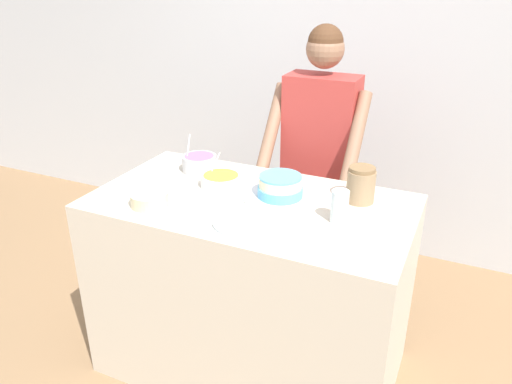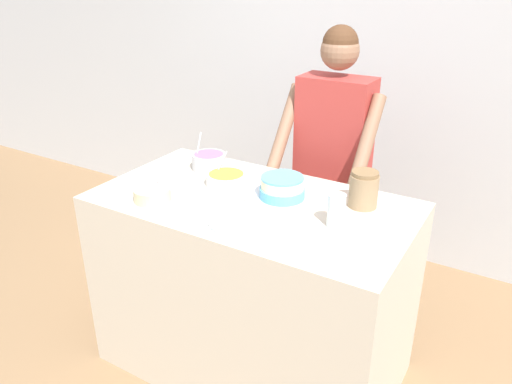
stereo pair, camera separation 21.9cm
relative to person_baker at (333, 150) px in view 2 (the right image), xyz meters
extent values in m
cube|color=silver|center=(-0.10, 0.83, 0.30)|extent=(10.00, 0.05, 2.60)
cube|color=beige|center=(-0.10, -0.70, -0.53)|extent=(1.45, 0.80, 0.96)
cylinder|color=#2D2D38|center=(-0.09, 0.01, -0.60)|extent=(0.12, 0.12, 0.80)
cylinder|color=#2D2D38|center=(0.09, 0.01, -0.60)|extent=(0.12, 0.12, 0.80)
cube|color=#B23833|center=(0.00, 0.01, 0.10)|extent=(0.39, 0.22, 0.60)
cylinder|color=#8E664C|center=(-0.23, -0.15, 0.09)|extent=(0.07, 0.39, 0.51)
cylinder|color=#8E664C|center=(0.23, -0.15, 0.09)|extent=(0.07, 0.39, 0.51)
sphere|color=#8E664C|center=(0.00, 0.01, 0.53)|extent=(0.20, 0.20, 0.20)
sphere|color=#51331E|center=(0.00, 0.01, 0.57)|extent=(0.18, 0.18, 0.18)
cylinder|color=silver|center=(0.01, -0.62, -0.04)|extent=(0.34, 0.34, 0.01)
cylinder|color=#60B7E0|center=(0.01, -0.62, -0.02)|extent=(0.21, 0.21, 0.05)
cylinder|color=#F4EABC|center=(0.01, -0.62, 0.03)|extent=(0.19, 0.19, 0.05)
cylinder|color=#60B7E0|center=(0.01, -0.62, 0.06)|extent=(0.19, 0.19, 0.01)
cylinder|color=beige|center=(-0.48, -0.93, -0.02)|extent=(0.17, 0.17, 0.06)
cylinder|color=pink|center=(-0.48, -0.93, 0.00)|extent=(0.14, 0.14, 0.01)
cylinder|color=silver|center=(-0.50, -0.87, 0.03)|extent=(0.07, 0.02, 0.15)
cylinder|color=silver|center=(-0.49, -0.49, -0.01)|extent=(0.18, 0.18, 0.09)
cylinder|color=#9E66B7|center=(-0.49, -0.49, 0.03)|extent=(0.15, 0.15, 0.01)
cylinder|color=silver|center=(-0.55, -0.50, 0.05)|extent=(0.03, 0.11, 0.17)
cylinder|color=white|center=(-0.30, -0.61, -0.02)|extent=(0.20, 0.20, 0.06)
cylinder|color=#EF9938|center=(-0.30, -0.61, 0.00)|extent=(0.17, 0.17, 0.01)
cylinder|color=silver|center=(-0.35, -0.57, 0.03)|extent=(0.05, 0.07, 0.14)
cylinder|color=silver|center=(0.32, -0.73, 0.02)|extent=(0.07, 0.07, 0.14)
cylinder|color=silver|center=(-0.04, -0.92, -0.04)|extent=(0.24, 0.24, 0.01)
cylinder|color=#9E7F5B|center=(0.35, -0.50, 0.02)|extent=(0.13, 0.13, 0.15)
cylinder|color=olive|center=(0.35, -0.50, 0.11)|extent=(0.12, 0.12, 0.02)
camera|label=1|loc=(0.78, -2.55, 0.92)|focal=35.00mm
camera|label=2|loc=(0.97, -2.45, 0.92)|focal=35.00mm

